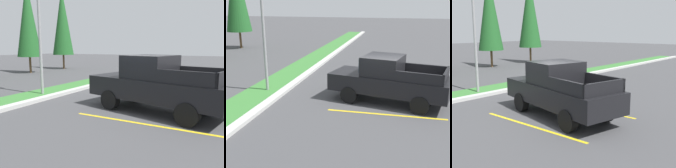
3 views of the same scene
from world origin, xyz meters
The scene contains 9 objects.
ground_plane centered at (0.00, 0.00, 0.00)m, with size 120.00×120.00×0.00m, color #424244.
parking_line_near centered at (-1.26, -0.18, 0.00)m, with size 0.12×4.80×0.01m, color yellow.
parking_line_far centered at (1.84, -0.18, 0.00)m, with size 0.12×4.80×0.01m, color yellow.
curb_strip centered at (0.00, 5.00, 0.07)m, with size 56.00×0.40×0.15m, color #B2B2AD.
grass_median centered at (0.00, 6.10, 0.03)m, with size 56.00×1.80×0.06m, color #387533.
pickup_truck_main centered at (0.30, -0.13, 1.04)m, with size 3.00×5.51×2.10m.
street_light centered at (0.62, 5.75, 4.12)m, with size 0.24×1.49×7.13m.
cypress_tree_rightmost centered at (7.67, 14.37, 4.94)m, with size 2.18×2.18×8.39m.
cypress_tree_far_right centered at (12.41, 14.33, 5.14)m, with size 2.27×2.27×8.73m.
Camera 1 is at (-7.94, -2.72, 2.40)m, focal length 37.34 mm.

